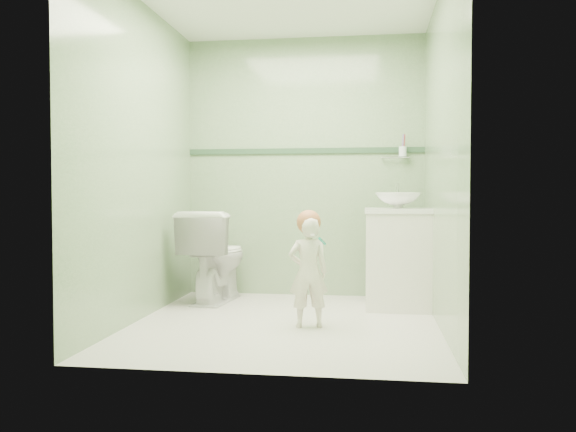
# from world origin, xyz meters

# --- Properties ---
(ground) EXTENTS (2.50, 2.50, 0.00)m
(ground) POSITION_xyz_m (0.00, 0.00, 0.00)
(ground) COLOR silver
(ground) RESTS_ON ground
(room_shell) EXTENTS (2.50, 2.54, 2.40)m
(room_shell) POSITION_xyz_m (0.00, 0.00, 1.20)
(room_shell) COLOR gray
(room_shell) RESTS_ON ground
(trim_stripe) EXTENTS (2.20, 0.02, 0.05)m
(trim_stripe) POSITION_xyz_m (0.00, 1.24, 1.35)
(trim_stripe) COLOR #2E4C33
(trim_stripe) RESTS_ON room_shell
(vanity) EXTENTS (0.52, 0.50, 0.80)m
(vanity) POSITION_xyz_m (0.84, 0.70, 0.40)
(vanity) COLOR white
(vanity) RESTS_ON ground
(counter) EXTENTS (0.54, 0.52, 0.04)m
(counter) POSITION_xyz_m (0.84, 0.70, 0.81)
(counter) COLOR white
(counter) RESTS_ON vanity
(basin) EXTENTS (0.37, 0.37, 0.13)m
(basin) POSITION_xyz_m (0.84, 0.70, 0.89)
(basin) COLOR white
(basin) RESTS_ON counter
(faucet) EXTENTS (0.03, 0.13, 0.18)m
(faucet) POSITION_xyz_m (0.84, 0.89, 0.97)
(faucet) COLOR silver
(faucet) RESTS_ON counter
(cup_holder) EXTENTS (0.26, 0.07, 0.21)m
(cup_holder) POSITION_xyz_m (0.89, 1.18, 1.33)
(cup_holder) COLOR silver
(cup_holder) RESTS_ON room_shell
(toilet) EXTENTS (0.53, 0.83, 0.80)m
(toilet) POSITION_xyz_m (-0.74, 0.80, 0.40)
(toilet) COLOR white
(toilet) RESTS_ON ground
(toddler) EXTENTS (0.32, 0.25, 0.78)m
(toddler) POSITION_xyz_m (0.18, -0.10, 0.39)
(toddler) COLOR beige
(toddler) RESTS_ON ground
(hair_cap) EXTENTS (0.17, 0.17, 0.17)m
(hair_cap) POSITION_xyz_m (0.18, -0.08, 0.75)
(hair_cap) COLOR #B2663D
(hair_cap) RESTS_ON toddler
(teal_toothbrush) EXTENTS (0.11, 0.14, 0.08)m
(teal_toothbrush) POSITION_xyz_m (0.28, -0.21, 0.62)
(teal_toothbrush) COLOR #0D8B72
(teal_toothbrush) RESTS_ON toddler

